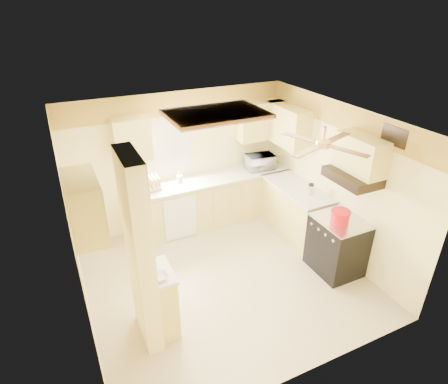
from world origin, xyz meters
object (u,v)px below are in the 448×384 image
microwave (260,162)px  dutch_oven (340,216)px  bowl (160,277)px  kettle (311,189)px  stove (337,245)px

microwave → dutch_oven: 2.15m
bowl → dutch_oven: size_ratio=0.68×
kettle → stove: bearing=-94.2°
stove → dutch_oven: dutch_oven is taller
microwave → kettle: size_ratio=2.63×
microwave → bowl: size_ratio=2.64×
microwave → dutch_oven: bearing=98.9°
stove → bowl: size_ratio=4.65×
kettle → dutch_oven: bearing=-97.9°
stove → kettle: size_ratio=4.63×
bowl → microwave: bearing=40.1°
microwave → stove: bearing=100.5°
stove → kettle: (0.06, 0.84, 0.57)m
stove → bowl: 2.89m
microwave → kettle: bearing=106.3°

